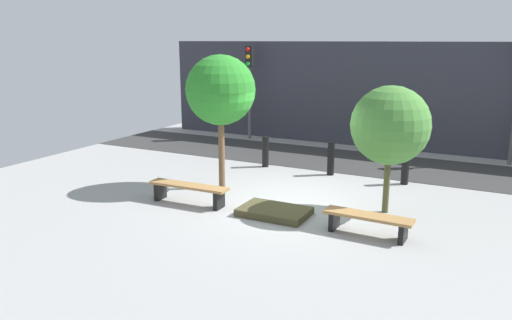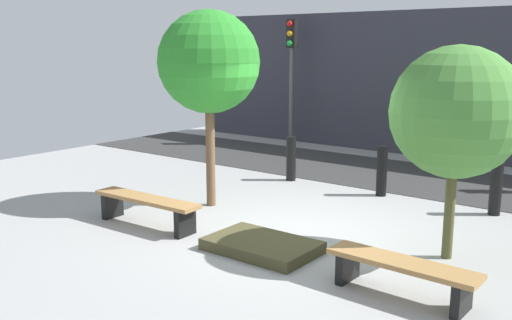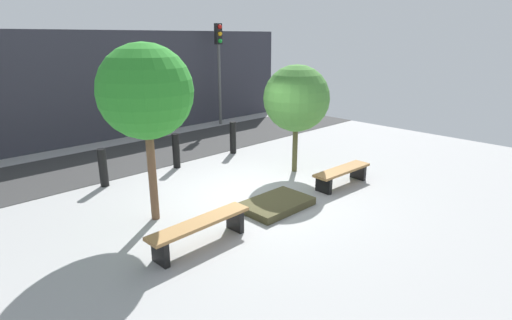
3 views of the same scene
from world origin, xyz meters
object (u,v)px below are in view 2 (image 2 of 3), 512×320
bench_left (147,205)px  tree_behind_left_bench (209,63)px  tree_behind_right_bench (456,113)px  bollard_far_left (291,159)px  bench_right (402,271)px  bollard_left (382,171)px  bollard_center (496,186)px  traffic_light_west (291,59)px  planter_bed (262,246)px

bench_left → tree_behind_left_bench: bearing=88.1°
tree_behind_right_bench → bollard_far_left: size_ratio=3.02×
bench_left → bollard_far_left: (0.05, 3.95, 0.12)m
bench_right → tree_behind_right_bench: bearing=91.9°
tree_behind_left_bench → bollard_far_left: bearing=88.7°
bollard_left → bollard_center: size_ratio=0.97×
bollard_left → tree_behind_right_bench: bearing=-49.3°
bollard_center → traffic_light_west: 7.73m
tree_behind_right_bench → traffic_light_west: size_ratio=0.80×
tree_behind_left_bench → bollard_left: bearing=49.3°
bollard_center → bench_right: bearing=-89.2°
tree_behind_right_bench → bollard_center: (-0.05, 2.45, -1.46)m
bollard_left → traffic_light_west: traffic_light_west is taller
bench_right → traffic_light_west: 10.27m
tree_behind_left_bench → bollard_left: (2.11, 2.45, -2.02)m
bench_left → planter_bed: bench_left is taller
bench_left → traffic_light_west: (-2.40, 7.57, 2.08)m
tree_behind_left_bench → bollard_center: bearing=30.5°
tree_behind_right_bench → bollard_left: size_ratio=2.94×
bench_right → bollard_center: 3.96m
bench_left → planter_bed: 2.13m
bollard_center → traffic_light_west: traffic_light_west is taller
bollard_far_left → traffic_light_west: (-2.45, 3.61, 1.96)m
bollard_far_left → bench_left: bearing=-90.8°
bench_right → bollard_center: (-0.05, 3.95, 0.19)m
bench_left → bollard_far_left: bollard_far_left is taller
bench_left → bench_right: size_ratio=1.14×
bench_left → tree_behind_right_bench: size_ratio=0.71×
bench_right → bollard_center: bearing=92.7°
tree_behind_left_bench → traffic_light_west: bearing=111.6°
tree_behind_left_bench → bench_right: bearing=-19.7°
tree_behind_right_bench → traffic_light_west: bearing=137.5°
tree_behind_right_bench → traffic_light_west: traffic_light_west is taller
planter_bed → tree_behind_right_bench: bearing=31.8°
tree_behind_right_bench → traffic_light_west: 8.98m
bollard_far_left → traffic_light_west: 4.79m
bollard_left → traffic_light_west: bearing=141.3°
bench_right → bollard_center: size_ratio=1.78×
tree_behind_left_bench → bollard_center: 5.23m
planter_bed → tree_behind_left_bench: size_ratio=0.44×
bench_right → bollard_center: bollard_center is taller
tree_behind_right_bench → bollard_left: tree_behind_right_bench is taller
bollard_left → traffic_light_west: size_ratio=0.27×
bench_left → tree_behind_left_bench: 2.63m
tree_behind_right_bench → bollard_left: bearing=130.7°
bench_left → tree_behind_left_bench: size_ratio=0.59×
bollard_center → traffic_light_west: (-6.56, 3.61, 1.93)m
planter_bed → bollard_left: bollard_left is taller
bollard_left → bollard_center: (2.05, 0.00, 0.02)m
planter_bed → bench_left: bearing=-174.6°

